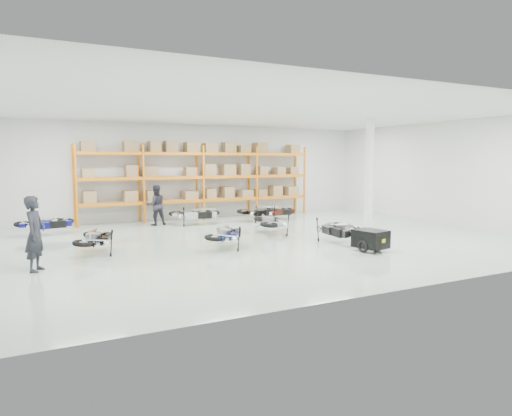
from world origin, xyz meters
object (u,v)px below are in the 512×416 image
moto_blue_centre (227,231)px  moto_back_a (46,221)px  moto_silver_left (271,219)px  person_left (35,234)px  trailer (371,239)px  moto_back_d (277,209)px  moto_black_far_left (96,235)px  moto_back_b (195,211)px  moto_touring_right (339,226)px  person_back (156,205)px  moto_back_c (261,209)px

moto_blue_centre → moto_back_a: bearing=-10.3°
moto_silver_left → person_left: (-8.11, -2.39, 0.38)m
trailer → moto_back_d: bearing=70.3°
moto_back_a → moto_black_far_left: bearing=-173.3°
moto_silver_left → moto_back_b: 4.16m
moto_back_a → moto_back_b: size_ratio=0.94×
moto_touring_right → person_back: size_ratio=1.10×
trailer → moto_black_far_left: bearing=143.5°
moto_blue_centre → moto_back_b: (0.86, 5.53, 0.04)m
moto_touring_right → person_back: 8.35m
moto_black_far_left → trailer: 8.36m
moto_silver_left → moto_back_c: moto_silver_left is taller
moto_silver_left → moto_back_a: size_ratio=1.06×
moto_back_a → person_back: size_ratio=1.03×
moto_back_a → moto_back_c: (9.02, -0.13, 0.02)m
moto_blue_centre → trailer: 4.51m
moto_back_b → person_left: person_left is taller
moto_silver_left → moto_touring_right: (1.17, -2.65, 0.00)m
trailer → moto_blue_centre: bearing=134.2°
moto_silver_left → moto_back_c: 3.75m
moto_silver_left → moto_touring_right: 2.90m
moto_touring_right → moto_back_b: size_ratio=1.00×
moto_back_a → moto_back_b: 5.94m
moto_back_c → moto_blue_centre: bearing=142.6°
moto_black_far_left → moto_back_d: 9.64m
moto_back_d → person_left: size_ratio=0.90×
moto_blue_centre → moto_back_d: bearing=-96.3°
trailer → moto_back_c: bearing=76.6°
moto_back_c → person_back: (-4.64, 0.91, 0.31)m
moto_touring_right → moto_back_a: moto_touring_right is taller
moto_back_c → moto_silver_left: bearing=158.3°
moto_silver_left → moto_black_far_left: size_ratio=1.05×
moto_blue_centre → moto_back_c: size_ratio=0.96×
moto_black_far_left → moto_touring_right: size_ratio=0.95×
moto_silver_left → person_back: 5.50m
moto_silver_left → moto_touring_right: size_ratio=0.99×
moto_touring_right → person_back: bearing=130.2°
moto_touring_right → moto_blue_centre: bearing=174.2°
moto_blue_centre → moto_black_far_left: size_ratio=0.98×
moto_black_far_left → moto_back_c: bearing=-134.2°
moto_back_b → moto_back_d: moto_back_b is taller
person_left → moto_back_d: bearing=-37.8°
moto_touring_right → moto_back_c: 6.15m
trailer → moto_back_d: (1.05, 7.73, 0.14)m
moto_blue_centre → moto_back_b: bearing=-62.6°
moto_back_b → person_back: person_back is taller
moto_silver_left → moto_back_d: (2.22, 3.48, -0.06)m
moto_back_a → person_back: 4.45m
moto_blue_centre → moto_back_c: bearing=-90.7°
moto_blue_centre → moto_silver_left: size_ratio=0.94×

